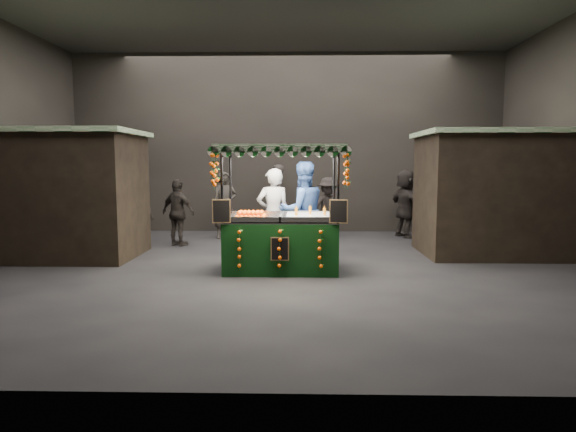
{
  "coord_description": "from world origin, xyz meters",
  "views": [
    {
      "loc": [
        0.37,
        -8.92,
        1.91
      ],
      "look_at": [
        0.16,
        0.04,
        0.96
      ],
      "focal_mm": 30.6,
      "sensor_mm": 36.0,
      "label": 1
    }
  ],
  "objects": [
    {
      "name": "shopper_5",
      "position": [
        3.16,
        3.97,
        0.88
      ],
      "size": [
        1.06,
        1.72,
        1.77
      ],
      "rotation": [
        0.0,
        0.0,
        1.93
      ],
      "color": "#282321",
      "rests_on": "ground"
    },
    {
      "name": "shopper_4",
      "position": [
        -3.62,
        2.72,
        0.9
      ],
      "size": [
        0.91,
        0.62,
        1.79
      ],
      "rotation": [
        0.0,
        0.0,
        3.2
      ],
      "color": "black",
      "rests_on": "ground"
    },
    {
      "name": "neighbour_stall_right",
      "position": [
        4.4,
        1.5,
        1.31
      ],
      "size": [
        3.0,
        2.2,
        2.6
      ],
      "color": "black",
      "rests_on": "ground"
    },
    {
      "name": "vendor_blue",
      "position": [
        0.43,
        0.73,
        0.98
      ],
      "size": [
        1.16,
        1.03,
        1.97
      ],
      "rotation": [
        0.0,
        0.0,
        3.5
      ],
      "color": "navy",
      "rests_on": "ground"
    },
    {
      "name": "neighbour_stall_left",
      "position": [
        -4.4,
        1.0,
        1.31
      ],
      "size": [
        3.0,
        2.2,
        2.6
      ],
      "color": "black",
      "rests_on": "ground"
    },
    {
      "name": "vendor_grey",
      "position": [
        -0.16,
        0.78,
        0.92
      ],
      "size": [
        0.77,
        0.62,
        1.83
      ],
      "rotation": [
        0.0,
        0.0,
        3.44
      ],
      "color": "gray",
      "rests_on": "ground"
    },
    {
      "name": "shopper_2",
      "position": [
        -2.47,
        2.43,
        0.79
      ],
      "size": [
        0.99,
        0.77,
        1.57
      ],
      "rotation": [
        0.0,
        0.0,
        2.66
      ],
      "color": "black",
      "rests_on": "ground"
    },
    {
      "name": "market_hall",
      "position": [
        0.0,
        0.0,
        3.38
      ],
      "size": [
        12.1,
        10.1,
        5.05
      ],
      "color": "black",
      "rests_on": "ground"
    },
    {
      "name": "shopper_6",
      "position": [
        -0.25,
        4.29,
        0.95
      ],
      "size": [
        0.62,
        0.79,
        1.9
      ],
      "rotation": [
        0.0,
        0.0,
        -1.31
      ],
      "color": "#2D2624",
      "rests_on": "ground"
    },
    {
      "name": "ground",
      "position": [
        0.0,
        0.0,
        0.0
      ],
      "size": [
        12.0,
        12.0,
        0.0
      ],
      "primitive_type": "plane",
      "color": "black",
      "rests_on": "ground"
    },
    {
      "name": "juice_stall",
      "position": [
        0.05,
        -0.27,
        0.69
      ],
      "size": [
        2.32,
        1.36,
        2.24
      ],
      "color": "black",
      "rests_on": "ground"
    },
    {
      "name": "shopper_3",
      "position": [
        1.12,
        3.81,
        0.79
      ],
      "size": [
        1.17,
        1.0,
        1.57
      ],
      "rotation": [
        0.0,
        0.0,
        0.51
      ],
      "color": "black",
      "rests_on": "ground"
    },
    {
      "name": "shopper_0",
      "position": [
        -1.55,
        3.6,
        0.86
      ],
      "size": [
        0.7,
        0.54,
        1.72
      ],
      "rotation": [
        0.0,
        0.0,
        0.22
      ],
      "color": "#2D2925",
      "rests_on": "ground"
    },
    {
      "name": "shopper_1",
      "position": [
        4.03,
        2.82,
        0.81
      ],
      "size": [
        0.98,
        0.9,
        1.62
      ],
      "rotation": [
        0.0,
        0.0,
        -0.46
      ],
      "color": "black",
      "rests_on": "ground"
    }
  ]
}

